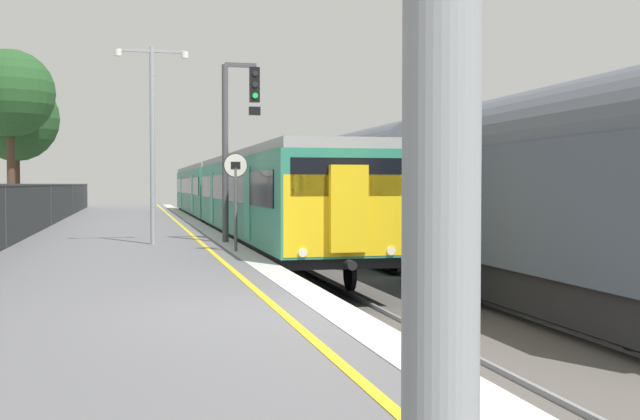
{
  "coord_description": "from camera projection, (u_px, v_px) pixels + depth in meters",
  "views": [
    {
      "loc": [
        -2.22,
        -10.11,
        1.68
      ],
      "look_at": [
        1.38,
        5.17,
        1.16
      ],
      "focal_mm": 44.56,
      "sensor_mm": 36.0,
      "label": 1
    }
  ],
  "objects": [
    {
      "name": "speed_limit_sign",
      "position": [
        236.0,
        189.0,
        19.6
      ],
      "size": [
        0.59,
        0.08,
        2.43
      ],
      "color": "#59595B",
      "rests_on": "ground"
    },
    {
      "name": "signal_gantry",
      "position": [
        234.0,
        131.0,
        22.67
      ],
      "size": [
        1.1,
        0.24,
        5.13
      ],
      "color": "#47474C",
      "rests_on": "ground"
    },
    {
      "name": "commuter_train_at_platform",
      "position": [
        232.0,
        193.0,
        35.35
      ],
      "size": [
        2.83,
        39.45,
        3.81
      ],
      "color": "#2D846B",
      "rests_on": "ground"
    },
    {
      "name": "freight_train_adjacent_track",
      "position": [
        367.0,
        189.0,
        28.99
      ],
      "size": [
        2.6,
        38.0,
        4.58
      ],
      "color": "#232326",
      "rests_on": "ground"
    },
    {
      "name": "ground",
      "position": [
        493.0,
        348.0,
        11.03
      ],
      "size": [
        17.4,
        110.0,
        1.21
      ],
      "color": "slate"
    },
    {
      "name": "background_tree_left",
      "position": [
        17.0,
        121.0,
        44.68
      ],
      "size": [
        4.78,
        4.78,
        7.74
      ],
      "color": "#473323",
      "rests_on": "ground"
    },
    {
      "name": "platform_lamp_mid",
      "position": [
        152.0,
        128.0,
        21.95
      ],
      "size": [
        2.0,
        0.2,
        5.45
      ],
      "color": "#93999E",
      "rests_on": "ground"
    },
    {
      "name": "background_tree_centre",
      "position": [
        12.0,
        97.0,
        40.6
      ],
      "size": [
        4.5,
        4.5,
        8.56
      ],
      "color": "#473323",
      "rests_on": "ground"
    }
  ]
}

